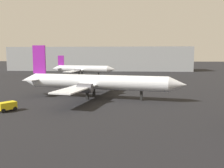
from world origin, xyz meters
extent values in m
cylinder|color=silver|center=(-1.92, 36.21, 2.99)|extent=(25.29, 7.45, 2.63)
cone|color=silver|center=(11.89, 33.50, 2.99)|extent=(3.35, 3.14, 2.63)
cone|color=silver|center=(-15.74, 38.92, 2.99)|extent=(3.35, 3.14, 2.63)
cube|color=silver|center=(-3.16, 36.45, 2.59)|extent=(7.90, 23.99, 0.20)
cube|color=silver|center=(-13.90, 38.56, 3.25)|extent=(3.32, 7.27, 0.13)
cube|color=purple|center=(-13.49, 38.48, 6.99)|extent=(2.67, 0.76, 5.38)
cylinder|color=#4C4C54|center=(-1.55, 40.74, 2.46)|extent=(2.75, 1.96, 1.50)
cylinder|color=#4C4C54|center=(-3.29, 31.87, 2.46)|extent=(2.75, 1.96, 1.50)
cube|color=black|center=(6.01, 34.65, 0.83)|extent=(0.49, 0.49, 1.67)
cube|color=black|center=(-2.84, 38.09, 0.83)|extent=(0.49, 0.49, 1.67)
cube|color=black|center=(-3.48, 34.81, 0.83)|extent=(0.49, 0.49, 1.67)
cylinder|color=silver|center=(-13.30, 78.24, 2.91)|extent=(18.64, 5.45, 2.49)
cone|color=silver|center=(-2.83, 76.53, 2.91)|extent=(3.10, 2.90, 2.49)
cone|color=silver|center=(-23.77, 79.96, 2.91)|extent=(3.10, 2.90, 2.49)
cube|color=silver|center=(-14.21, 78.39, 2.53)|extent=(6.79, 22.90, 0.18)
cube|color=silver|center=(-22.05, 79.68, 3.16)|extent=(2.73, 6.35, 0.12)
cube|color=purple|center=(-21.69, 79.62, 5.93)|extent=(2.35, 0.60, 3.56)
cylinder|color=#4C4C54|center=(-12.96, 82.56, 2.41)|extent=(2.38, 1.66, 1.32)
cylinder|color=#4C4C54|center=(-14.36, 74.05, 2.41)|extent=(2.38, 1.66, 1.32)
cube|color=black|center=(-7.46, 77.29, 0.83)|extent=(0.42, 0.42, 1.66)
cube|color=black|center=(-13.97, 79.84, 0.83)|extent=(0.42, 0.42, 1.66)
cube|color=black|center=(-14.45, 76.95, 0.83)|extent=(0.42, 0.42, 1.66)
cube|color=gold|center=(-13.02, 25.02, 0.80)|extent=(2.43, 2.71, 1.00)
cylinder|color=black|center=(-13.02, 24.00, 0.30)|extent=(0.50, 0.61, 0.60)
cylinder|color=black|center=(-12.07, 25.39, 0.30)|extent=(0.50, 0.61, 0.60)
cylinder|color=black|center=(-13.03, 26.05, 0.30)|extent=(0.50, 0.61, 0.60)
cube|color=#999EA3|center=(-12.77, 118.70, 5.97)|extent=(91.97, 18.28, 11.94)
camera|label=1|loc=(4.43, -6.50, 7.81)|focal=38.46mm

